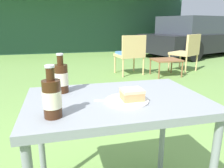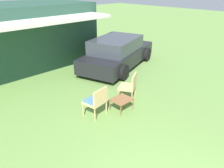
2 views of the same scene
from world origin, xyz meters
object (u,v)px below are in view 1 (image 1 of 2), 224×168
Objects in this scene: cola_bottle_near at (61,78)px; wicker_chair_cushioned at (130,53)px; patio_table at (116,111)px; cola_bottle_far at (52,98)px; garden_side_table at (166,61)px; cake_on_plate at (129,97)px; wicker_chair_plain at (187,50)px; parked_car at (198,37)px.

wicker_chair_cushioned is at bearing 65.14° from cola_bottle_near.
wicker_chair_cushioned is at bearing 70.19° from patio_table.
patio_table is 4.21× the size of cola_bottle_far.
wicker_chair_cushioned is 0.79m from garden_side_table.
cola_bottle_far is (-2.30, -3.36, 0.49)m from garden_side_table.
cola_bottle_near is (-0.33, 0.24, 0.06)m from cake_on_plate.
patio_table is (-2.64, -3.47, 0.15)m from wicker_chair_plain.
garden_side_table is at bearing 59.43° from cake_on_plate.
cake_on_plate is at bearing -144.83° from parked_car.
patio_table is at bearing 27.90° from cola_bottle_far.
wicker_chair_plain is 3.88× the size of cola_bottle_near.
cola_bottle_near and cola_bottle_far have the same top height.
parked_car is at bearing 46.01° from garden_side_table.
wicker_chair_cushioned is 0.92× the size of patio_table.
parked_car is 7.48m from cola_bottle_near.
wicker_chair_plain is 4.37m from patio_table.
parked_car is 4.84× the size of patio_table.
garden_side_table is 2.57× the size of cola_bottle_far.
wicker_chair_plain is 4.71m from cola_bottle_far.
patio_table is (-4.57, -5.87, 0.01)m from parked_car.
wicker_chair_plain is 0.75m from garden_side_table.
patio_table is at bearing 126.07° from cake_on_plate.
cola_bottle_far reaches higher than wicker_chair_plain.
garden_side_table is 2.61× the size of cake_on_plate.
cola_bottle_near is at bearing 56.47° from wicker_chair_cushioned.
cola_bottle_far is at bearing -152.10° from patio_table.
garden_side_table is 4.10m from cola_bottle_far.
cola_bottle_near is at bearing 148.43° from patio_table.
wicker_chair_plain is 3.94× the size of cake_on_plate.
wicker_chair_plain is (1.39, -0.01, 0.01)m from wicker_chair_cushioned.
cola_bottle_near reaches higher than cake_on_plate.
patio_table is 0.37m from cola_bottle_near.
garden_side_table is at bearing 55.64° from cola_bottle_far.
cola_bottle_near is (-4.84, -5.70, 0.18)m from parked_car.
parked_car reaches higher than patio_table.
cake_on_plate is 0.41m from cola_bottle_near.
parked_car reaches higher than wicker_chair_plain.
cola_bottle_near is (-1.53, -3.31, 0.32)m from wicker_chair_cushioned.
parked_car is 3.08m from wicker_chair_plain.
wicker_chair_plain is at bearing 22.67° from garden_side_table.
patio_table is (-1.97, -3.19, 0.33)m from garden_side_table.
wicker_chair_plain is at bearing -146.22° from parked_car.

